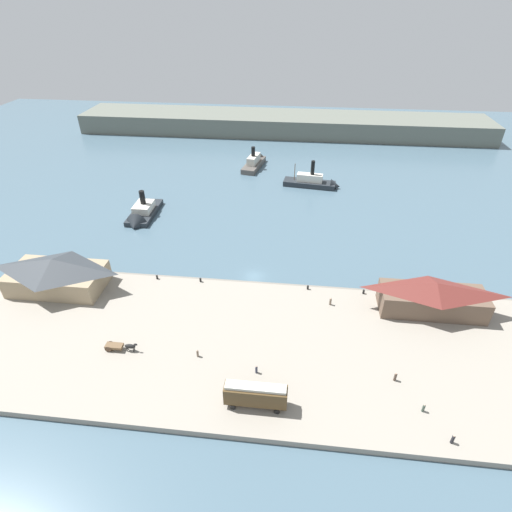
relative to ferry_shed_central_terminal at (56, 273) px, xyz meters
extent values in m
plane|color=#476070|center=(40.77, 10.15, -4.90)|extent=(320.00, 320.00, 0.00)
cube|color=gray|center=(40.77, -11.85, -4.30)|extent=(110.00, 36.00, 1.20)
cube|color=slate|center=(40.77, 6.55, -4.40)|extent=(110.00, 0.80, 1.00)
cube|color=#998466|center=(0.00, 0.00, -1.44)|extent=(19.33, 9.96, 4.52)
pyramid|color=#33383D|center=(0.00, 0.00, 2.20)|extent=(19.72, 10.46, 2.76)
cube|color=brown|center=(77.05, 1.14, -1.35)|extent=(19.99, 7.12, 4.70)
pyramid|color=maroon|center=(77.05, 1.14, 2.07)|extent=(20.39, 7.48, 2.13)
cube|color=#4C381E|center=(45.06, -24.42, -1.25)|extent=(9.57, 2.32, 3.10)
cube|color=beige|center=(45.06, -24.42, 0.55)|extent=(9.19, 1.62, 0.50)
cylinder|color=black|center=(48.41, -23.26, -3.25)|extent=(0.90, 0.18, 0.90)
cylinder|color=black|center=(48.41, -25.58, -3.25)|extent=(0.90, 0.18, 0.90)
cylinder|color=black|center=(41.71, -23.26, -3.25)|extent=(0.90, 0.18, 0.90)
cylinder|color=black|center=(41.71, -25.58, -3.25)|extent=(0.90, 0.18, 0.90)
cube|color=brown|center=(18.86, -15.81, -2.85)|extent=(3.08, 1.39, 0.50)
cylinder|color=#4C3828|center=(17.94, -15.12, -3.10)|extent=(1.20, 0.10, 1.20)
cylinder|color=#4C3828|center=(17.94, -16.51, -3.10)|extent=(1.20, 0.10, 1.20)
ellipsoid|color=black|center=(21.80, -15.81, -2.60)|extent=(2.00, 0.70, 0.90)
ellipsoid|color=black|center=(22.90, -15.81, -2.05)|extent=(0.70, 0.32, 0.44)
cylinder|color=black|center=(22.40, -15.61, -3.20)|extent=(0.16, 0.16, 1.00)
cylinder|color=black|center=(22.40, -16.01, -3.20)|extent=(0.16, 0.16, 1.00)
cylinder|color=black|center=(21.20, -15.61, -3.20)|extent=(0.16, 0.16, 1.00)
cylinder|color=black|center=(21.20, -16.01, -3.20)|extent=(0.16, 0.16, 1.00)
cylinder|color=#3D4C42|center=(70.44, -22.66, -3.03)|extent=(0.39, 0.39, 1.34)
sphere|color=#CCA889|center=(70.44, -22.66, -2.23)|extent=(0.25, 0.25, 0.25)
cylinder|color=#33384C|center=(44.48, -18.17, -3.02)|extent=(0.40, 0.40, 1.35)
sphere|color=#CCA889|center=(44.48, -18.17, -2.22)|extent=(0.25, 0.25, 0.25)
cylinder|color=#232328|center=(73.31, -27.46, -2.97)|extent=(0.43, 0.43, 1.46)
sphere|color=#CCA889|center=(73.31, -27.46, -2.10)|extent=(0.27, 0.27, 0.27)
cylinder|color=#6B5B4C|center=(57.48, 0.71, -2.97)|extent=(0.43, 0.43, 1.46)
sphere|color=#CCA889|center=(57.48, 0.71, -2.11)|extent=(0.27, 0.27, 0.27)
cylinder|color=#4C3D33|center=(67.20, -17.22, -2.96)|extent=(0.43, 0.43, 1.47)
sphere|color=#CCA889|center=(67.20, -17.22, -2.09)|extent=(0.27, 0.27, 0.27)
cylinder|color=#6B5B4C|center=(33.91, -15.77, -3.05)|extent=(0.38, 0.38, 1.29)
sphere|color=#CCA889|center=(33.91, -15.77, -2.29)|extent=(0.24, 0.24, 0.24)
cylinder|color=black|center=(29.56, 5.27, -3.25)|extent=(0.44, 0.44, 0.90)
cylinder|color=black|center=(52.93, 5.24, -3.25)|extent=(0.44, 0.44, 0.90)
cylinder|color=black|center=(64.61, 5.08, -3.25)|extent=(0.44, 0.44, 0.90)
cylinder|color=black|center=(19.78, 5.23, -3.25)|extent=(0.44, 0.44, 0.90)
cube|color=#514C47|center=(32.98, 76.52, -4.00)|extent=(7.62, 16.36, 1.79)
cone|color=#514C47|center=(34.37, 84.26, -4.00)|extent=(4.85, 3.57, 4.41)
cube|color=beige|center=(32.98, 76.52, -1.75)|extent=(4.29, 8.49, 2.72)
cylinder|color=black|center=(32.87, 75.93, 1.28)|extent=(1.37, 1.37, 3.34)
cube|color=#23282D|center=(53.25, 62.04, -4.06)|extent=(17.42, 6.97, 1.67)
cone|color=#23282D|center=(61.65, 60.98, -4.06)|extent=(3.58, 4.75, 4.41)
cube|color=silver|center=(53.25, 62.04, -1.98)|extent=(8.59, 3.79, 2.49)
cylinder|color=black|center=(53.95, 61.95, 1.56)|extent=(1.24, 1.24, 4.58)
cylinder|color=brown|center=(48.20, 62.67, -0.40)|extent=(0.24, 0.24, 5.65)
cube|color=#23282D|center=(5.77, 36.40, -4.23)|extent=(6.69, 15.63, 1.35)
cone|color=#23282D|center=(5.87, 28.63, -4.23)|extent=(5.87, 2.87, 5.84)
cube|color=silver|center=(5.77, 36.40, -2.51)|extent=(4.84, 6.89, 2.09)
cylinder|color=black|center=(5.76, 36.65, 0.48)|extent=(1.54, 1.54, 3.87)
cube|color=#60665B|center=(40.77, 120.15, -0.90)|extent=(180.00, 24.00, 8.00)
camera|label=1|loc=(49.39, -62.59, 49.82)|focal=28.05mm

